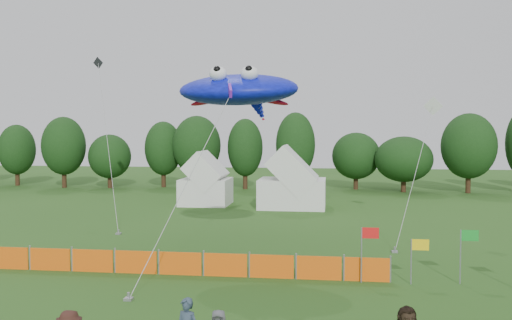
# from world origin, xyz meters

# --- Properties ---
(treeline) EXTENTS (104.57, 8.78, 8.36)m
(treeline) POSITION_xyz_m (1.61, 44.93, 4.18)
(treeline) COLOR #382314
(treeline) RESTS_ON ground
(tent_left) EXTENTS (4.09, 4.09, 3.61)m
(tent_left) POSITION_xyz_m (-7.80, 32.24, 1.82)
(tent_left) COLOR white
(tent_left) RESTS_ON ground
(tent_right) EXTENTS (5.44, 4.35, 3.84)m
(tent_right) POSITION_xyz_m (-0.42, 31.26, 1.94)
(tent_right) COLOR silver
(tent_right) RESTS_ON ground
(barrier_fence) EXTENTS (17.90, 0.06, 1.00)m
(barrier_fence) POSITION_xyz_m (-3.75, 9.11, 0.50)
(barrier_fence) COLOR #E7580C
(barrier_fence) RESTS_ON ground
(flag_row) EXTENTS (6.73, 0.40, 2.30)m
(flag_row) POSITION_xyz_m (7.11, 8.98, 1.42)
(flag_row) COLOR gray
(flag_row) RESTS_ON ground
(stingray_kite) EXTENTS (6.40, 15.28, 9.31)m
(stingray_kite) POSITION_xyz_m (-1.71, 12.98, 8.23)
(stingray_kite) COLOR #0F1BE2
(stingray_kite) RESTS_ON ground
(small_kite_white) EXTENTS (3.65, 6.88, 8.37)m
(small_kite_white) POSITION_xyz_m (8.06, 19.64, 5.51)
(small_kite_white) COLOR silver
(small_kite_white) RESTS_ON ground
(small_kite_dark) EXTENTS (5.63, 9.46, 11.90)m
(small_kite_dark) POSITION_xyz_m (-12.98, 23.42, 6.77)
(small_kite_dark) COLOR black
(small_kite_dark) RESTS_ON ground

